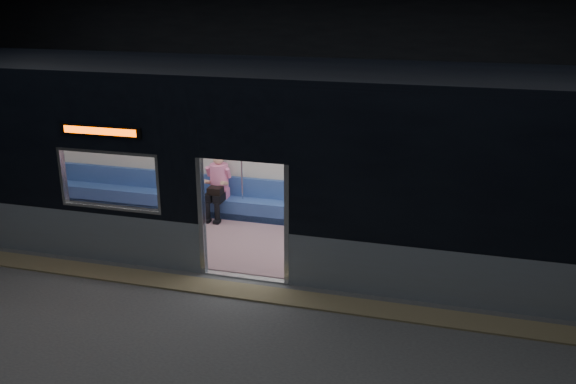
% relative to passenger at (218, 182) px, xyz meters
% --- Properties ---
extents(station_floor, '(24.00, 14.00, 0.01)m').
position_rel_passenger_xyz_m(station_floor, '(1.45, -3.55, -0.81)').
color(station_floor, '#47494C').
rests_on(station_floor, ground).
extents(station_envelope, '(24.00, 14.00, 5.00)m').
position_rel_passenger_xyz_m(station_envelope, '(1.45, -3.55, 2.86)').
color(station_envelope, black).
rests_on(station_envelope, station_floor).
extents(tactile_strip, '(22.80, 0.50, 0.03)m').
position_rel_passenger_xyz_m(tactile_strip, '(1.45, -3.00, -0.79)').
color(tactile_strip, '#8C7F59').
rests_on(tactile_strip, station_floor).
extents(metro_car, '(18.00, 3.04, 3.35)m').
position_rel_passenger_xyz_m(metro_car, '(1.45, -1.00, 1.04)').
color(metro_car, gray).
rests_on(metro_car, station_floor).
extents(passenger, '(0.45, 0.72, 1.38)m').
position_rel_passenger_xyz_m(passenger, '(0.00, 0.00, 0.00)').
color(passenger, black).
rests_on(passenger, metro_car).
extents(handbag, '(0.29, 0.25, 0.14)m').
position_rel_passenger_xyz_m(handbag, '(0.03, -0.23, -0.12)').
color(handbag, black).
rests_on(handbag, passenger).
extents(transit_map, '(0.98, 0.03, 0.63)m').
position_rel_passenger_xyz_m(transit_map, '(5.01, 0.31, 0.67)').
color(transit_map, white).
rests_on(transit_map, metro_car).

